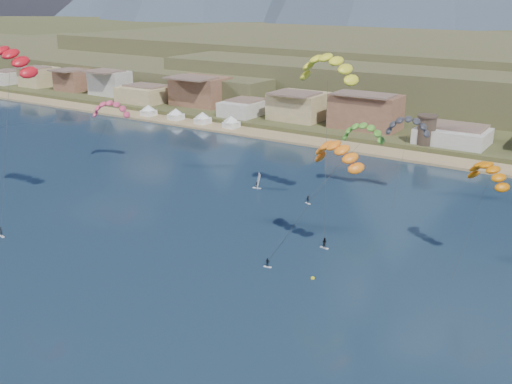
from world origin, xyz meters
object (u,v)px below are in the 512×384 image
kitesurfer_orange (338,150)px  buoy (313,278)px  watchtower (426,130)px  kitesurfer_red (7,57)px  kitesurfer_yellow (328,64)px  windsurfer (257,184)px  kitesurfer_green (363,130)px

kitesurfer_orange → buoy: bearing=-87.0°
watchtower → kitesurfer_orange: kitesurfer_orange is taller
buoy → kitesurfer_red: bearing=-173.9°
buoy → kitesurfer_yellow: bearing=114.0°
kitesurfer_red → kitesurfer_yellow: size_ratio=1.00×
kitesurfer_red → windsurfer: (30.39, 40.67, -31.14)m
kitesurfer_red → kitesurfer_orange: 65.61m
kitesurfer_red → kitesurfer_yellow: bearing=34.3°
watchtower → kitesurfer_red: 112.22m
kitesurfer_orange → buoy: (0.43, -8.28, -19.52)m
watchtower → windsurfer: size_ratio=2.35×
watchtower → kitesurfer_green: (-0.79, -44.77, 8.36)m
kitesurfer_yellow → windsurfer: (-20.27, 6.15, -29.55)m
kitesurfer_red → kitesurfer_green: size_ratio=1.80×
kitesurfer_orange → kitesurfer_green: (-10.84, 35.89, -4.90)m
watchtower → buoy: watchtower is taller
kitesurfer_orange → kitesurfer_green: bearing=106.8°
kitesurfer_yellow → kitesurfer_green: size_ratio=1.80×
watchtower → windsurfer: watchtower is taller
watchtower → kitesurfer_red: bearing=-118.8°
watchtower → windsurfer: (-22.16, -55.03, -5.21)m
kitesurfer_red → buoy: 71.09m
buoy → kitesurfer_orange: bearing=93.0°
kitesurfer_red → buoy: kitesurfer_red is taller
kitesurfer_yellow → kitesurfer_orange: (11.94, -19.47, -11.08)m
watchtower → buoy: (10.47, -88.93, -6.26)m
windsurfer → kitesurfer_orange: bearing=-38.5°
windsurfer → buoy: size_ratio=5.71×
watchtower → kitesurfer_red: kitesurfer_red is taller
kitesurfer_orange → kitesurfer_yellow: bearing=121.5°
kitesurfer_green → buoy: bearing=-75.7°
kitesurfer_yellow → kitesurfer_green: bearing=86.2°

